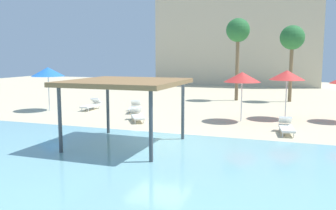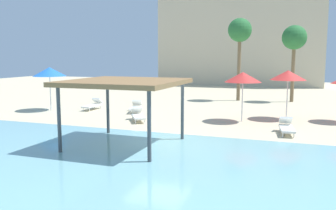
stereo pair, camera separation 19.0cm
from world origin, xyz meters
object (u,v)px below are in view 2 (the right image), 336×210
at_px(beach_umbrella_red_0, 288,75).
at_px(palm_tree_0, 294,39).
at_px(lounge_chair_0, 138,115).
at_px(lounge_chair_1, 136,107).
at_px(shade_pavilion, 125,84).
at_px(lounge_chair_2, 287,127).
at_px(palm_tree_2, 240,32).
at_px(lounge_chair_3, 93,105).
at_px(beach_umbrella_blue_5, 49,72).
at_px(beach_umbrella_red_2, 243,77).

height_order(beach_umbrella_red_0, palm_tree_0, palm_tree_0).
bearing_deg(lounge_chair_0, lounge_chair_1, 175.31).
distance_m(shade_pavilion, beach_umbrella_red_0, 10.66).
height_order(lounge_chair_2, palm_tree_2, palm_tree_2).
xyz_separation_m(lounge_chair_3, palm_tree_0, (12.63, 9.03, 4.59)).
relative_size(lounge_chair_0, lounge_chair_1, 0.97).
relative_size(shade_pavilion, palm_tree_0, 0.72).
bearing_deg(palm_tree_0, palm_tree_2, -172.21).
height_order(palm_tree_0, palm_tree_2, palm_tree_2).
distance_m(beach_umbrella_blue_5, palm_tree_0, 18.45).
bearing_deg(lounge_chair_1, palm_tree_0, 117.14).
xyz_separation_m(beach_umbrella_red_0, palm_tree_0, (0.06, 8.55, 2.38)).
bearing_deg(palm_tree_0, lounge_chair_2, -89.50).
distance_m(beach_umbrella_red_2, lounge_chair_0, 6.21).
xyz_separation_m(beach_umbrella_blue_5, palm_tree_0, (15.07, 10.39, 2.33)).
xyz_separation_m(lounge_chair_2, palm_tree_0, (-0.11, 12.69, 4.59)).
bearing_deg(palm_tree_2, beach_umbrella_red_0, -62.85).
relative_size(beach_umbrella_blue_5, lounge_chair_3, 1.52).
distance_m(shade_pavilion, lounge_chair_2, 8.00).
relative_size(beach_umbrella_red_0, lounge_chair_1, 1.42).
xyz_separation_m(beach_umbrella_red_2, palm_tree_0, (2.37, 10.18, 2.45)).
relative_size(lounge_chair_3, palm_tree_2, 0.29).
bearing_deg(beach_umbrella_red_2, lounge_chair_2, -45.29).
relative_size(lounge_chair_0, palm_tree_0, 0.32).
bearing_deg(beach_umbrella_blue_5, lounge_chair_3, 29.10).
xyz_separation_m(shade_pavilion, lounge_chair_1, (-3.49, 8.38, -2.19)).
bearing_deg(beach_umbrella_red_2, palm_tree_0, 76.93).
relative_size(beach_umbrella_red_2, palm_tree_2, 0.42).
height_order(beach_umbrella_blue_5, palm_tree_0, palm_tree_0).
distance_m(lounge_chair_0, lounge_chair_1, 3.32).
height_order(shade_pavilion, beach_umbrella_red_0, beach_umbrella_red_0).
relative_size(beach_umbrella_red_0, palm_tree_0, 0.47).
bearing_deg(beach_umbrella_red_0, beach_umbrella_blue_5, -173.00).
distance_m(beach_umbrella_red_2, lounge_chair_2, 4.12).
height_order(shade_pavilion, lounge_chair_3, shade_pavilion).
distance_m(shade_pavilion, lounge_chair_3, 10.98).
bearing_deg(palm_tree_0, lounge_chair_3, -144.43).
distance_m(lounge_chair_1, palm_tree_2, 11.26).
relative_size(lounge_chair_0, lounge_chair_2, 0.98).
relative_size(beach_umbrella_red_0, beach_umbrella_blue_5, 0.98).
distance_m(shade_pavilion, beach_umbrella_red_2, 8.09).
height_order(beach_umbrella_red_2, beach_umbrella_blue_5, beach_umbrella_blue_5).
height_order(lounge_chair_1, lounge_chair_2, same).
bearing_deg(palm_tree_2, lounge_chair_2, -70.62).
distance_m(shade_pavilion, beach_umbrella_blue_5, 11.55).
height_order(lounge_chair_1, palm_tree_2, palm_tree_2).
bearing_deg(beach_umbrella_blue_5, lounge_chair_0, -12.76).
relative_size(shade_pavilion, lounge_chair_2, 2.22).
bearing_deg(palm_tree_2, shade_pavilion, -96.01).
relative_size(lounge_chair_1, lounge_chair_3, 1.05).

